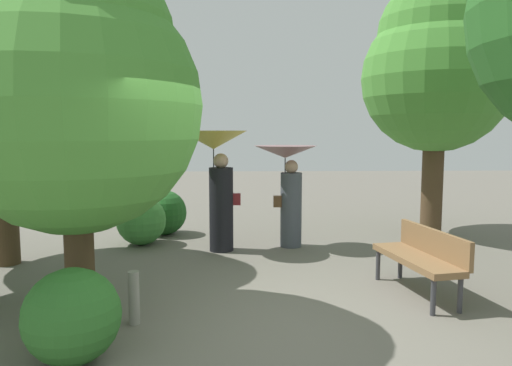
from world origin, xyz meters
The scene contains 10 objects.
ground_plane centered at (0.00, 0.00, 0.00)m, with size 40.00×40.00×0.00m, color #6B665B.
person_left centered at (-0.69, 3.26, 1.47)m, with size 1.14×1.14×2.07m.
person_right centered at (0.55, 3.52, 1.26)m, with size 1.10×1.10×1.81m.
park_bench centered at (1.99, 0.92, 0.51)m, with size 0.75×1.56×0.83m.
tree_mid_left centered at (-2.03, 0.20, 2.52)m, with size 2.68×2.68×4.02m.
tree_mid_right centered at (3.54, 4.45, 3.34)m, with size 2.87×2.87×5.06m.
bush_path_left centered at (-1.80, -0.75, 0.43)m, with size 0.86×0.86×0.86m, color #2D6B28.
bush_path_right centered at (-1.81, 4.61, 0.45)m, with size 0.89×0.89×0.89m, color #235B23.
bush_behind_bench centered at (-2.09, 3.76, 0.45)m, with size 0.90×0.90×0.90m, color #428C3D.
path_marker_post centered at (-1.44, 0.09, 0.29)m, with size 0.12×0.12×0.58m, color gray.
Camera 1 is at (-0.32, -4.89, 2.05)m, focal length 33.60 mm.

